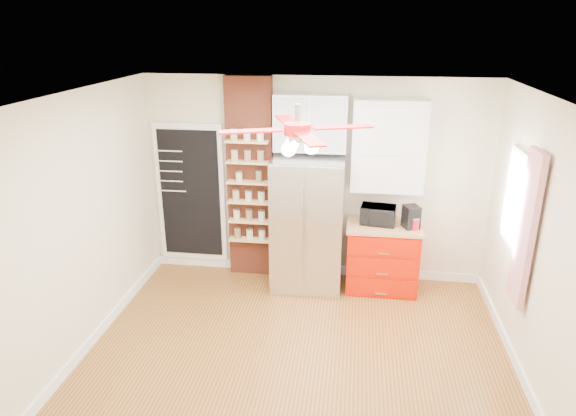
# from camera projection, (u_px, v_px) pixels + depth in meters

# --- Properties ---
(floor) EXTENTS (4.50, 4.50, 0.00)m
(floor) POSITION_uv_depth(u_px,v_px,m) (296.00, 359.00, 5.37)
(floor) COLOR #926025
(floor) RESTS_ON ground
(ceiling) EXTENTS (4.50, 4.50, 0.00)m
(ceiling) POSITION_uv_depth(u_px,v_px,m) (298.00, 98.00, 4.45)
(ceiling) COLOR white
(ceiling) RESTS_ON wall_back
(wall_back) EXTENTS (4.50, 0.02, 2.70)m
(wall_back) POSITION_uv_depth(u_px,v_px,m) (315.00, 180.00, 6.77)
(wall_back) COLOR beige
(wall_back) RESTS_ON floor
(wall_front) EXTENTS (4.50, 0.02, 2.70)m
(wall_front) POSITION_uv_depth(u_px,v_px,m) (257.00, 375.00, 3.05)
(wall_front) COLOR beige
(wall_front) RESTS_ON floor
(wall_left) EXTENTS (0.02, 4.00, 2.70)m
(wall_left) POSITION_uv_depth(u_px,v_px,m) (77.00, 229.00, 5.19)
(wall_left) COLOR beige
(wall_left) RESTS_ON floor
(wall_right) EXTENTS (0.02, 4.00, 2.70)m
(wall_right) POSITION_uv_depth(u_px,v_px,m) (544.00, 254.00, 4.62)
(wall_right) COLOR beige
(wall_right) RESTS_ON floor
(chalkboard) EXTENTS (0.95, 0.05, 1.95)m
(chalkboard) POSITION_uv_depth(u_px,v_px,m) (191.00, 194.00, 7.04)
(chalkboard) COLOR white
(chalkboard) RESTS_ON wall_back
(brick_pillar) EXTENTS (0.60, 0.16, 2.70)m
(brick_pillar) POSITION_uv_depth(u_px,v_px,m) (250.00, 180.00, 6.80)
(brick_pillar) COLOR brown
(brick_pillar) RESTS_ON floor
(fridge) EXTENTS (0.90, 0.70, 1.75)m
(fridge) POSITION_uv_depth(u_px,v_px,m) (308.00, 224.00, 6.60)
(fridge) COLOR silver
(fridge) RESTS_ON floor
(upper_glass_cabinet) EXTENTS (0.90, 0.35, 0.70)m
(upper_glass_cabinet) POSITION_uv_depth(u_px,v_px,m) (311.00, 122.00, 6.34)
(upper_glass_cabinet) COLOR white
(upper_glass_cabinet) RESTS_ON wall_back
(red_cabinet) EXTENTS (0.94, 0.64, 0.90)m
(red_cabinet) POSITION_uv_depth(u_px,v_px,m) (382.00, 256.00, 6.66)
(red_cabinet) COLOR red
(red_cabinet) RESTS_ON floor
(upper_shelf_unit) EXTENTS (0.90, 0.30, 1.15)m
(upper_shelf_unit) POSITION_uv_depth(u_px,v_px,m) (389.00, 146.00, 6.33)
(upper_shelf_unit) COLOR white
(upper_shelf_unit) RESTS_ON wall_back
(window) EXTENTS (0.04, 0.75, 1.05)m
(window) POSITION_uv_depth(u_px,v_px,m) (517.00, 201.00, 5.39)
(window) COLOR white
(window) RESTS_ON wall_right
(curtain) EXTENTS (0.06, 0.40, 1.55)m
(curtain) POSITION_uv_depth(u_px,v_px,m) (526.00, 229.00, 4.92)
(curtain) COLOR red
(curtain) RESTS_ON wall_right
(ceiling_fan) EXTENTS (1.40, 1.40, 0.44)m
(ceiling_fan) POSITION_uv_depth(u_px,v_px,m) (297.00, 130.00, 4.54)
(ceiling_fan) COLOR silver
(ceiling_fan) RESTS_ON ceiling
(toaster_oven) EXTENTS (0.46, 0.35, 0.24)m
(toaster_oven) POSITION_uv_depth(u_px,v_px,m) (378.00, 215.00, 6.50)
(toaster_oven) COLOR black
(toaster_oven) RESTS_ON red_cabinet
(coffee_maker) EXTENTS (0.24, 0.25, 0.29)m
(coffee_maker) POSITION_uv_depth(u_px,v_px,m) (411.00, 217.00, 6.37)
(coffee_maker) COLOR black
(coffee_maker) RESTS_ON red_cabinet
(canister_left) EXTENTS (0.12, 0.12, 0.14)m
(canister_left) POSITION_uv_depth(u_px,v_px,m) (415.00, 224.00, 6.32)
(canister_left) COLOR red
(canister_left) RESTS_ON red_cabinet
(canister_right) EXTENTS (0.11, 0.11, 0.15)m
(canister_right) POSITION_uv_depth(u_px,v_px,m) (409.00, 220.00, 6.46)
(canister_right) COLOR #B00921
(canister_right) RESTS_ON red_cabinet
(pantry_jar_oats) EXTENTS (0.11, 0.11, 0.12)m
(pantry_jar_oats) POSITION_uv_depth(u_px,v_px,m) (239.00, 177.00, 6.64)
(pantry_jar_oats) COLOR beige
(pantry_jar_oats) RESTS_ON brick_pillar
(pantry_jar_beans) EXTENTS (0.10, 0.10, 0.13)m
(pantry_jar_beans) POSITION_uv_depth(u_px,v_px,m) (259.00, 177.00, 6.61)
(pantry_jar_beans) COLOR olive
(pantry_jar_beans) RESTS_ON brick_pillar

